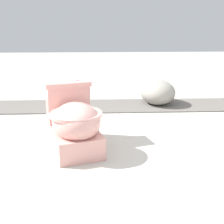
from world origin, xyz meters
name	(u,v)px	position (x,y,z in m)	size (l,w,h in m)	color
ground_plane	(60,150)	(0.00, 0.00, 0.00)	(14.00, 14.00, 0.00)	#B7B2A8
gravel_strip	(115,106)	(-1.24, 0.50, 0.01)	(0.56, 8.00, 0.01)	#605B56
toilet	(74,122)	(-0.03, 0.11, 0.22)	(0.71, 0.53, 0.52)	#E09E93
boulder_near	(158,92)	(-1.31, 1.01, 0.15)	(0.49, 0.41, 0.30)	gray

